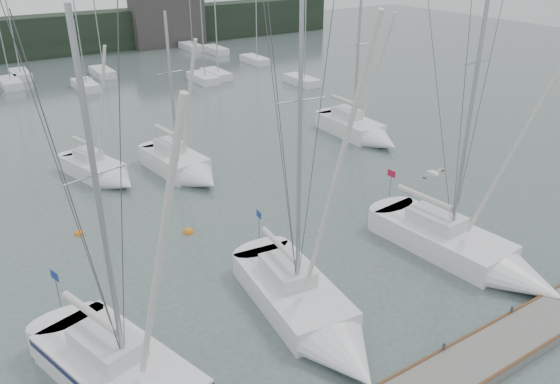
{
  "coord_description": "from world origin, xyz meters",
  "views": [
    {
      "loc": [
        -11.63,
        -13.91,
        14.29
      ],
      "look_at": [
        0.68,
        5.0,
        3.58
      ],
      "focal_mm": 35.0,
      "sensor_mm": 36.0,
      "label": 1
    }
  ],
  "objects_px": {
    "sailboat_mid_e": "(363,132)",
    "buoy_a": "(188,232)",
    "sailboat_near_center": "(315,319)",
    "sailboat_near_right": "(478,256)",
    "sailboat_mid_b": "(104,173)",
    "sailboat_mid_c": "(186,168)",
    "buoy_c": "(79,234)"
  },
  "relations": [
    {
      "from": "sailboat_mid_b",
      "to": "sailboat_mid_e",
      "type": "relative_size",
      "value": 0.91
    },
    {
      "from": "sailboat_near_center",
      "to": "sailboat_near_right",
      "type": "distance_m",
      "value": 9.18
    },
    {
      "from": "sailboat_near_right",
      "to": "sailboat_mid_b",
      "type": "distance_m",
      "value": 22.86
    },
    {
      "from": "sailboat_mid_c",
      "to": "buoy_c",
      "type": "relative_size",
      "value": 22.46
    },
    {
      "from": "buoy_a",
      "to": "buoy_c",
      "type": "distance_m",
      "value": 5.72
    },
    {
      "from": "sailboat_near_center",
      "to": "sailboat_mid_c",
      "type": "distance_m",
      "value": 16.92
    },
    {
      "from": "sailboat_near_center",
      "to": "sailboat_mid_c",
      "type": "height_order",
      "value": "sailboat_near_center"
    },
    {
      "from": "sailboat_mid_e",
      "to": "buoy_c",
      "type": "height_order",
      "value": "sailboat_mid_e"
    },
    {
      "from": "sailboat_near_center",
      "to": "sailboat_mid_e",
      "type": "height_order",
      "value": "sailboat_near_center"
    },
    {
      "from": "sailboat_mid_e",
      "to": "sailboat_mid_b",
      "type": "bearing_deg",
      "value": 171.35
    },
    {
      "from": "sailboat_mid_c",
      "to": "sailboat_mid_e",
      "type": "relative_size",
      "value": 0.94
    },
    {
      "from": "sailboat_mid_e",
      "to": "buoy_a",
      "type": "xyz_separation_m",
      "value": [
        -17.24,
        -6.01,
        -0.58
      ]
    },
    {
      "from": "sailboat_mid_b",
      "to": "sailboat_mid_e",
      "type": "bearing_deg",
      "value": -25.29
    },
    {
      "from": "sailboat_mid_e",
      "to": "buoy_a",
      "type": "distance_m",
      "value": 18.27
    },
    {
      "from": "sailboat_mid_b",
      "to": "sailboat_near_right",
      "type": "bearing_deg",
      "value": -74.86
    },
    {
      "from": "sailboat_near_center",
      "to": "buoy_a",
      "type": "xyz_separation_m",
      "value": [
        -0.98,
        9.97,
        -0.51
      ]
    },
    {
      "from": "buoy_a",
      "to": "sailboat_mid_b",
      "type": "bearing_deg",
      "value": 100.28
    },
    {
      "from": "buoy_a",
      "to": "buoy_c",
      "type": "bearing_deg",
      "value": 148.54
    },
    {
      "from": "sailboat_near_center",
      "to": "buoy_a",
      "type": "bearing_deg",
      "value": 102.04
    },
    {
      "from": "sailboat_near_right",
      "to": "sailboat_mid_e",
      "type": "relative_size",
      "value": 1.36
    },
    {
      "from": "buoy_a",
      "to": "buoy_c",
      "type": "relative_size",
      "value": 1.07
    },
    {
      "from": "sailboat_near_right",
      "to": "sailboat_mid_b",
      "type": "height_order",
      "value": "sailboat_near_right"
    },
    {
      "from": "sailboat_near_right",
      "to": "sailboat_mid_b",
      "type": "relative_size",
      "value": 1.5
    },
    {
      "from": "sailboat_mid_e",
      "to": "buoy_a",
      "type": "bearing_deg",
      "value": -160.06
    },
    {
      "from": "buoy_c",
      "to": "buoy_a",
      "type": "bearing_deg",
      "value": -31.46
    },
    {
      "from": "sailboat_near_right",
      "to": "buoy_a",
      "type": "bearing_deg",
      "value": 128.66
    },
    {
      "from": "sailboat_mid_c",
      "to": "sailboat_mid_e",
      "type": "bearing_deg",
      "value": -10.37
    },
    {
      "from": "sailboat_mid_b",
      "to": "sailboat_mid_e",
      "type": "height_order",
      "value": "sailboat_mid_e"
    },
    {
      "from": "buoy_a",
      "to": "sailboat_near_right",
      "type": "bearing_deg",
      "value": -45.87
    },
    {
      "from": "sailboat_mid_b",
      "to": "sailboat_mid_c",
      "type": "distance_m",
      "value": 5.15
    },
    {
      "from": "sailboat_mid_c",
      "to": "sailboat_mid_e",
      "type": "distance_m",
      "value": 14.32
    },
    {
      "from": "sailboat_near_center",
      "to": "buoy_c",
      "type": "distance_m",
      "value": 14.22
    }
  ]
}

